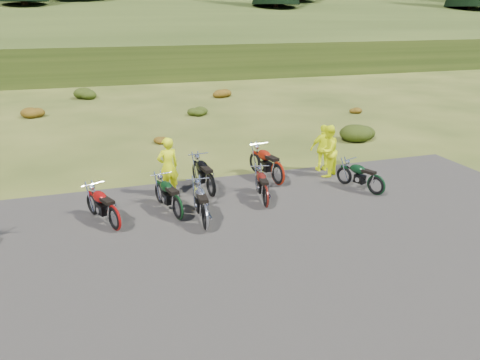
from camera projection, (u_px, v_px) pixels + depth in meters
name	position (u px, v px, depth m)	size (l,w,h in m)	color
ground	(227.00, 229.00, 12.50)	(300.00, 300.00, 0.00)	#303E14
gravel_pad	(251.00, 265.00, 10.71)	(20.00, 12.00, 0.04)	black
hill_slope	(112.00, 59.00, 57.27)	(300.00, 46.00, 3.00)	#2A3B13
hill_plateau	(97.00, 36.00, 111.00)	(300.00, 90.00, 9.17)	#2A3B13
shrub_2	(32.00, 111.00, 25.44)	(1.30, 1.30, 0.77)	brown
shrub_3	(86.00, 92.00, 31.00)	(1.56, 1.56, 0.92)	black
shrub_4	(159.00, 138.00, 20.54)	(0.77, 0.77, 0.45)	brown
shrub_5	(197.00, 110.00, 26.10)	(1.03, 1.03, 0.61)	black
shrub_6	(221.00, 92.00, 31.66)	(1.30, 1.30, 0.77)	brown
shrub_7	(359.00, 130.00, 21.09)	(1.56, 1.56, 0.92)	black
shrub_8	(353.00, 109.00, 26.76)	(0.77, 0.77, 0.45)	brown
motorcycle_1	(116.00, 231.00, 12.36)	(1.98, 0.66, 1.04)	maroon
motorcycle_2	(178.00, 220.00, 13.01)	(2.00, 0.67, 1.05)	black
motorcycle_3	(206.00, 231.00, 12.37)	(2.06, 0.69, 1.08)	#9A999E
motorcycle_4	(266.00, 208.00, 13.83)	(1.86, 0.62, 0.98)	#53130D
motorcycle_5	(211.00, 197.00, 14.62)	(2.11, 0.70, 1.11)	black
motorcycle_6	(278.00, 186.00, 15.61)	(2.22, 0.74, 1.16)	maroon
motorcycle_7	(375.00, 196.00, 14.75)	(1.86, 0.62, 0.97)	black
person_middle	(168.00, 168.00, 14.40)	(0.68, 0.45, 1.87)	#D3E20B
person_right_a	(327.00, 152.00, 16.16)	(0.88, 0.69, 1.81)	#D3E20B
person_right_b	(323.00, 149.00, 16.75)	(0.99, 0.41, 1.69)	#D3E20B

